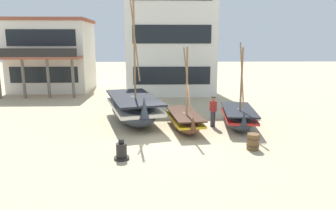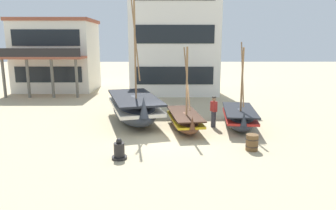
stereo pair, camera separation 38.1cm
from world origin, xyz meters
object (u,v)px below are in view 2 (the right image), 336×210
(harbor_building_main, at_px, (174,35))
(capstan_winch, at_px, (119,151))
(fishing_boat_near_left, at_px, (239,117))
(fisherman_by_hull, at_px, (214,112))
(fishing_boat_far_right, at_px, (185,120))
(wooden_barrel, at_px, (252,142))
(fishing_boat_centre_large, at_px, (134,108))
(harbor_building_annex, at_px, (57,55))

(harbor_building_main, bearing_deg, capstan_winch, -98.86)
(fishing_boat_near_left, height_order, fisherman_by_hull, fishing_boat_near_left)
(fishing_boat_far_right, bearing_deg, harbor_building_main, 91.15)
(capstan_winch, xyz_separation_m, wooden_barrel, (5.54, 0.94, 0.02))
(wooden_barrel, height_order, harbor_building_main, harbor_building_main)
(capstan_winch, bearing_deg, fishing_boat_centre_large, 89.94)
(fishing_boat_centre_large, distance_m, harbor_building_annex, 15.33)
(wooden_barrel, bearing_deg, capstan_winch, -170.39)
(fishing_boat_far_right, bearing_deg, fishing_boat_centre_large, 150.56)
(fishing_boat_centre_large, height_order, harbor_building_main, harbor_building_main)
(fishing_boat_near_left, bearing_deg, harbor_building_annex, 136.59)
(fishing_boat_centre_large, bearing_deg, harbor_building_main, 76.62)
(fisherman_by_hull, relative_size, wooden_barrel, 2.41)
(fishing_boat_near_left, xyz_separation_m, fisherman_by_hull, (-1.38, 0.13, 0.26))
(fishing_boat_near_left, xyz_separation_m, harbor_building_main, (-3.23, 12.13, 4.64))
(fishing_boat_near_left, xyz_separation_m, fishing_boat_far_right, (-2.98, -0.35, -0.06))
(fishing_boat_near_left, bearing_deg, fisherman_by_hull, 174.70)
(wooden_barrel, distance_m, harbor_building_annex, 22.52)
(wooden_barrel, bearing_deg, fishing_boat_far_right, 129.89)
(capstan_winch, xyz_separation_m, harbor_building_annex, (-8.63, 18.18, 3.03))
(wooden_barrel, distance_m, harbor_building_main, 16.70)
(fishing_boat_near_left, relative_size, fisherman_by_hull, 2.72)
(fishing_boat_centre_large, relative_size, fishing_boat_far_right, 1.75)
(fishing_boat_near_left, distance_m, wooden_barrel, 3.59)
(fisherman_by_hull, distance_m, harbor_building_main, 12.91)
(fishing_boat_far_right, bearing_deg, capstan_winch, -124.34)
(harbor_building_main, bearing_deg, fishing_boat_far_right, -88.85)
(fishing_boat_near_left, relative_size, capstan_winch, 5.41)
(wooden_barrel, bearing_deg, fishing_boat_near_left, 85.44)
(harbor_building_annex, bearing_deg, fishing_boat_centre_large, -55.18)
(fishing_boat_far_right, xyz_separation_m, harbor_building_main, (-0.25, 12.48, 4.70))
(fishing_boat_far_right, height_order, capstan_winch, fishing_boat_far_right)
(fishing_boat_near_left, distance_m, harbor_building_main, 13.38)
(fisherman_by_hull, relative_size, harbor_building_annex, 0.23)
(fisherman_by_hull, bearing_deg, harbor_building_annex, 134.00)
(wooden_barrel, bearing_deg, fisherman_by_hull, 106.43)
(wooden_barrel, relative_size, harbor_building_annex, 0.09)
(fishing_boat_near_left, distance_m, fisherman_by_hull, 1.41)
(fishing_boat_centre_large, distance_m, fisherman_by_hull, 4.58)
(fishing_boat_near_left, bearing_deg, fishing_boat_far_right, -173.40)
(fisherman_by_hull, height_order, harbor_building_annex, harbor_building_annex)
(capstan_winch, bearing_deg, fishing_boat_far_right, 55.66)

